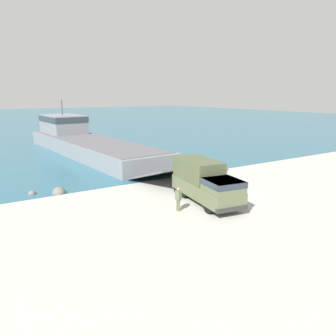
% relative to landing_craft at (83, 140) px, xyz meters
% --- Properties ---
extents(ground_plane, '(240.00, 240.00, 0.00)m').
position_rel_landing_craft_xyz_m(ground_plane, '(2.20, -27.08, -1.66)').
color(ground_plane, '#A8A59E').
extents(water_surface, '(240.00, 180.00, 0.01)m').
position_rel_landing_craft_xyz_m(water_surface, '(2.20, 70.34, -1.66)').
color(water_surface, '#285B70').
rests_on(water_surface, ground_plane).
extents(landing_craft, '(9.24, 36.77, 7.14)m').
position_rel_landing_craft_xyz_m(landing_craft, '(0.00, 0.00, 0.00)').
color(landing_craft, gray).
rests_on(landing_craft, ground_plane).
extents(military_truck, '(3.39, 7.32, 3.05)m').
position_rel_landing_craft_xyz_m(military_truck, '(0.47, -27.15, -0.12)').
color(military_truck, '#566042').
rests_on(military_truck, ground_plane).
extents(soldier_on_ramp, '(0.27, 0.46, 1.67)m').
position_rel_landing_craft_xyz_m(soldier_on_ramp, '(-2.38, -27.82, -0.70)').
color(soldier_on_ramp, '#566042').
rests_on(soldier_on_ramp, ground_plane).
extents(mooring_bollard, '(0.31, 0.31, 0.93)m').
position_rel_landing_craft_xyz_m(mooring_bollard, '(6.10, -20.21, -1.16)').
color(mooring_bollard, '#333338').
rests_on(mooring_bollard, ground_plane).
extents(shoreline_rock_a, '(1.09, 1.09, 1.09)m').
position_rel_landing_craft_xyz_m(shoreline_rock_a, '(-8.32, -19.19, -1.66)').
color(shoreline_rock_a, '#66605B').
rests_on(shoreline_rock_a, ground_plane).
extents(shoreline_rock_b, '(0.81, 0.81, 0.81)m').
position_rel_landing_craft_xyz_m(shoreline_rock_b, '(8.82, -20.09, -1.66)').
color(shoreline_rock_b, '#66605B').
rests_on(shoreline_rock_b, ground_plane).
extents(shoreline_rock_c, '(1.28, 1.28, 1.28)m').
position_rel_landing_craft_xyz_m(shoreline_rock_c, '(7.93, -20.53, -1.66)').
color(shoreline_rock_c, gray).
rests_on(shoreline_rock_c, ground_plane).
extents(shoreline_rock_d, '(0.62, 0.62, 0.62)m').
position_rel_landing_craft_xyz_m(shoreline_rock_d, '(-10.22, -18.23, -1.66)').
color(shoreline_rock_d, '#66605B').
rests_on(shoreline_rock_d, ground_plane).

